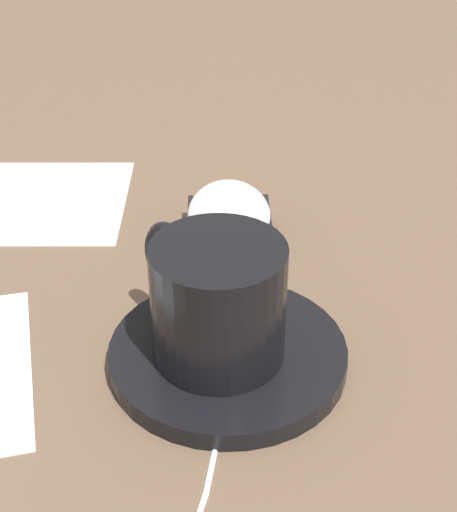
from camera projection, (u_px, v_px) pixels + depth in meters
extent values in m
plane|color=brown|center=(104.00, 310.00, 0.53)|extent=(3.00, 3.00, 0.00)
cylinder|color=black|center=(228.00, 355.00, 0.48)|extent=(0.15, 0.15, 0.01)
cylinder|color=black|center=(218.00, 303.00, 0.45)|extent=(0.08, 0.08, 0.07)
torus|color=black|center=(173.00, 264.00, 0.48)|extent=(0.04, 0.05, 0.05)
ellipsoid|color=silver|center=(229.00, 216.00, 0.59)|extent=(0.11, 0.09, 0.04)
cylinder|color=black|center=(230.00, 224.00, 0.57)|extent=(0.01, 0.01, 0.01)
cube|color=black|center=(268.00, 221.00, 0.60)|extent=(0.05, 0.02, 0.02)
cube|color=black|center=(191.00, 222.00, 0.60)|extent=(0.05, 0.02, 0.02)
cylinder|color=white|center=(243.00, 293.00, 0.54)|extent=(0.04, 0.03, 0.00)
cylinder|color=white|center=(248.00, 338.00, 0.50)|extent=(0.05, 0.00, 0.00)
cylinder|color=white|center=(230.00, 391.00, 0.46)|extent=(0.05, 0.00, 0.00)
cylinder|color=white|center=(214.00, 454.00, 0.42)|extent=(0.05, 0.01, 0.00)
sphere|color=white|center=(231.00, 274.00, 0.56)|extent=(0.00, 0.00, 0.00)
sphere|color=white|center=(256.00, 314.00, 0.52)|extent=(0.00, 0.00, 0.00)
sphere|color=white|center=(239.00, 363.00, 0.48)|extent=(0.00, 0.00, 0.00)
sphere|color=white|center=(221.00, 421.00, 0.44)|extent=(0.00, 0.00, 0.00)
sphere|color=white|center=(206.00, 491.00, 0.40)|extent=(0.00, 0.00, 0.00)
cube|color=white|center=(42.00, 200.00, 0.65)|extent=(0.17, 0.17, 0.00)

